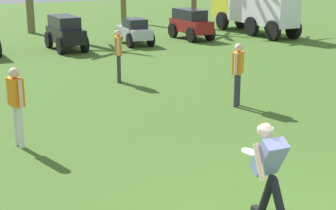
{
  "coord_description": "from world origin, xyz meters",
  "views": [
    {
      "loc": [
        -4.07,
        -4.26,
        3.5
      ],
      "look_at": [
        0.0,
        3.97,
        0.9
      ],
      "focal_mm": 55.0,
      "sensor_mm": 36.0,
      "label": 1
    }
  ],
  "objects_px": {
    "teammate_deep": "(238,69)",
    "frisbee_thrower": "(269,169)",
    "parked_car_slot_e": "(134,31)",
    "teammate_midfield": "(16,100)",
    "parked_car_slot_d": "(65,32)",
    "box_truck": "(255,8)",
    "frisbee_in_flight": "(250,152)",
    "teammate_near_sideline": "(118,51)",
    "parked_car_slot_f": "(191,23)"
  },
  "relations": [
    {
      "from": "frisbee_thrower",
      "to": "parked_car_slot_f",
      "type": "xyz_separation_m",
      "value": [
        7.22,
        15.38,
        -0.07
      ]
    },
    {
      "from": "teammate_deep",
      "to": "frisbee_thrower",
      "type": "bearing_deg",
      "value": -119.59
    },
    {
      "from": "teammate_deep",
      "to": "parked_car_slot_f",
      "type": "relative_size",
      "value": 0.64
    },
    {
      "from": "parked_car_slot_e",
      "to": "teammate_midfield",
      "type": "bearing_deg",
      "value": -122.96
    },
    {
      "from": "parked_car_slot_d",
      "to": "teammate_deep",
      "type": "bearing_deg",
      "value": -81.2
    },
    {
      "from": "frisbee_thrower",
      "to": "box_truck",
      "type": "bearing_deg",
      "value": 55.02
    },
    {
      "from": "parked_car_slot_d",
      "to": "parked_car_slot_f",
      "type": "distance_m",
      "value": 5.89
    },
    {
      "from": "parked_car_slot_e",
      "to": "parked_car_slot_f",
      "type": "relative_size",
      "value": 0.93
    },
    {
      "from": "parked_car_slot_d",
      "to": "parked_car_slot_e",
      "type": "bearing_deg",
      "value": 0.57
    },
    {
      "from": "teammate_midfield",
      "to": "parked_car_slot_d",
      "type": "distance_m",
      "value": 11.17
    },
    {
      "from": "parked_car_slot_e",
      "to": "box_truck",
      "type": "distance_m",
      "value": 6.58
    },
    {
      "from": "teammate_near_sideline",
      "to": "teammate_midfield",
      "type": "bearing_deg",
      "value": -131.1
    },
    {
      "from": "teammate_near_sideline",
      "to": "box_truck",
      "type": "distance_m",
      "value": 11.77
    },
    {
      "from": "frisbee_thrower",
      "to": "frisbee_in_flight",
      "type": "relative_size",
      "value": 3.87
    },
    {
      "from": "frisbee_thrower",
      "to": "parked_car_slot_d",
      "type": "xyz_separation_m",
      "value": [
        1.34,
        15.04,
        -0.07
      ]
    },
    {
      "from": "box_truck",
      "to": "parked_car_slot_f",
      "type": "bearing_deg",
      "value": -177.62
    },
    {
      "from": "teammate_deep",
      "to": "parked_car_slot_d",
      "type": "bearing_deg",
      "value": 98.8
    },
    {
      "from": "parked_car_slot_f",
      "to": "box_truck",
      "type": "relative_size",
      "value": 0.41
    },
    {
      "from": "teammate_deep",
      "to": "parked_car_slot_d",
      "type": "xyz_separation_m",
      "value": [
        -1.54,
        9.96,
        -0.22
      ]
    },
    {
      "from": "teammate_midfield",
      "to": "parked_car_slot_e",
      "type": "bearing_deg",
      "value": 57.04
    },
    {
      "from": "frisbee_thrower",
      "to": "teammate_midfield",
      "type": "bearing_deg",
      "value": 118.64
    },
    {
      "from": "teammate_midfield",
      "to": "parked_car_slot_f",
      "type": "height_order",
      "value": "teammate_midfield"
    },
    {
      "from": "teammate_midfield",
      "to": "parked_car_slot_d",
      "type": "relative_size",
      "value": 0.64
    },
    {
      "from": "frisbee_thrower",
      "to": "parked_car_slot_f",
      "type": "bearing_deg",
      "value": 64.83
    },
    {
      "from": "frisbee_thrower",
      "to": "parked_car_slot_d",
      "type": "bearing_deg",
      "value": 84.9
    },
    {
      "from": "frisbee_in_flight",
      "to": "box_truck",
      "type": "relative_size",
      "value": 0.06
    },
    {
      "from": "frisbee_thrower",
      "to": "parked_car_slot_f",
      "type": "relative_size",
      "value": 0.57
    },
    {
      "from": "teammate_near_sideline",
      "to": "teammate_midfield",
      "type": "height_order",
      "value": "same"
    },
    {
      "from": "frisbee_thrower",
      "to": "teammate_midfield",
      "type": "relative_size",
      "value": 0.89
    },
    {
      "from": "frisbee_thrower",
      "to": "teammate_deep",
      "type": "relative_size",
      "value": 0.89
    },
    {
      "from": "parked_car_slot_f",
      "to": "teammate_deep",
      "type": "bearing_deg",
      "value": -112.85
    },
    {
      "from": "frisbee_in_flight",
      "to": "teammate_midfield",
      "type": "bearing_deg",
      "value": 125.75
    },
    {
      "from": "box_truck",
      "to": "frisbee_in_flight",
      "type": "bearing_deg",
      "value": -125.8
    },
    {
      "from": "teammate_near_sideline",
      "to": "parked_car_slot_f",
      "type": "height_order",
      "value": "teammate_near_sideline"
    },
    {
      "from": "parked_car_slot_f",
      "to": "parked_car_slot_e",
      "type": "bearing_deg",
      "value": -174.0
    },
    {
      "from": "frisbee_in_flight",
      "to": "parked_car_slot_f",
      "type": "xyz_separation_m",
      "value": [
        7.0,
        14.6,
        0.0
      ]
    },
    {
      "from": "teammate_near_sideline",
      "to": "parked_car_slot_e",
      "type": "bearing_deg",
      "value": 63.56
    },
    {
      "from": "teammate_midfield",
      "to": "box_truck",
      "type": "xyz_separation_m",
      "value": [
        13.35,
        10.97,
        0.29
      ]
    },
    {
      "from": "teammate_near_sideline",
      "to": "parked_car_slot_f",
      "type": "xyz_separation_m",
      "value": [
        6.01,
        6.58,
        -0.22
      ]
    },
    {
      "from": "frisbee_thrower",
      "to": "parked_car_slot_e",
      "type": "xyz_separation_m",
      "value": [
        4.33,
        15.07,
        -0.22
      ]
    },
    {
      "from": "parked_car_slot_d",
      "to": "parked_car_slot_f",
      "type": "relative_size",
      "value": 1.0
    },
    {
      "from": "parked_car_slot_f",
      "to": "frisbee_in_flight",
      "type": "bearing_deg",
      "value": -115.61
    },
    {
      "from": "teammate_near_sideline",
      "to": "parked_car_slot_d",
      "type": "relative_size",
      "value": 0.64
    },
    {
      "from": "teammate_deep",
      "to": "parked_car_slot_f",
      "type": "distance_m",
      "value": 11.18
    },
    {
      "from": "teammate_near_sideline",
      "to": "teammate_midfield",
      "type": "distance_m",
      "value": 5.63
    },
    {
      "from": "teammate_deep",
      "to": "parked_car_slot_e",
      "type": "bearing_deg",
      "value": 81.75
    },
    {
      "from": "teammate_midfield",
      "to": "teammate_deep",
      "type": "relative_size",
      "value": 1.0
    },
    {
      "from": "teammate_deep",
      "to": "parked_car_slot_d",
      "type": "height_order",
      "value": "teammate_deep"
    },
    {
      "from": "teammate_near_sideline",
      "to": "teammate_midfield",
      "type": "relative_size",
      "value": 1.0
    },
    {
      "from": "frisbee_in_flight",
      "to": "teammate_near_sideline",
      "type": "relative_size",
      "value": 0.23
    }
  ]
}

